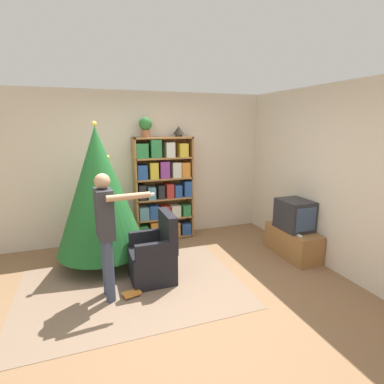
# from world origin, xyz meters

# --- Properties ---
(ground_plane) EXTENTS (14.00, 14.00, 0.00)m
(ground_plane) POSITION_xyz_m (0.00, 0.00, 0.00)
(ground_plane) COLOR #846042
(wall_back) EXTENTS (8.00, 0.10, 2.60)m
(wall_back) POSITION_xyz_m (0.00, 2.09, 1.30)
(wall_back) COLOR beige
(wall_back) RESTS_ON ground_plane
(wall_right) EXTENTS (0.10, 8.00, 2.60)m
(wall_right) POSITION_xyz_m (2.37, 0.00, 1.30)
(wall_right) COLOR beige
(wall_right) RESTS_ON ground_plane
(area_rug) EXTENTS (2.76, 1.93, 0.01)m
(area_rug) POSITION_xyz_m (-0.47, 0.31, 0.00)
(area_rug) COLOR #7F6651
(area_rug) RESTS_ON ground_plane
(bookshelf) EXTENTS (1.03, 0.31, 1.83)m
(bookshelf) POSITION_xyz_m (0.36, 1.86, 0.90)
(bookshelf) COLOR #A8703D
(bookshelf) RESTS_ON ground_plane
(tv_stand) EXTENTS (0.42, 0.94, 0.44)m
(tv_stand) POSITION_xyz_m (2.09, 0.44, 0.22)
(tv_stand) COLOR #996638
(tv_stand) RESTS_ON ground_plane
(television) EXTENTS (0.43, 0.52, 0.47)m
(television) POSITION_xyz_m (2.09, 0.44, 0.67)
(television) COLOR #28282D
(television) RESTS_ON tv_stand
(game_remote) EXTENTS (0.04, 0.12, 0.02)m
(game_remote) POSITION_xyz_m (1.96, 0.16, 0.45)
(game_remote) COLOR white
(game_remote) RESTS_ON tv_stand
(christmas_tree) EXTENTS (1.28, 1.28, 2.09)m
(christmas_tree) POSITION_xyz_m (-0.76, 1.15, 1.12)
(christmas_tree) COLOR #4C3323
(christmas_tree) RESTS_ON ground_plane
(armchair) EXTENTS (0.57, 0.56, 0.92)m
(armchair) POSITION_xyz_m (-0.14, 0.42, 0.32)
(armchair) COLOR black
(armchair) RESTS_ON ground_plane
(standing_person) EXTENTS (0.66, 0.47, 1.52)m
(standing_person) POSITION_xyz_m (-0.74, 0.19, 0.89)
(standing_person) COLOR #38425B
(standing_person) RESTS_ON ground_plane
(potted_plant) EXTENTS (0.22, 0.22, 0.33)m
(potted_plant) POSITION_xyz_m (0.08, 1.87, 2.02)
(potted_plant) COLOR #935B38
(potted_plant) RESTS_ON bookshelf
(table_lamp) EXTENTS (0.20, 0.20, 0.18)m
(table_lamp) POSITION_xyz_m (0.66, 1.87, 1.93)
(table_lamp) COLOR #473828
(table_lamp) RESTS_ON bookshelf
(book_pile_near_tree) EXTENTS (0.23, 0.17, 0.12)m
(book_pile_near_tree) POSITION_xyz_m (-0.30, 0.86, 0.06)
(book_pile_near_tree) COLOR #5B899E
(book_pile_near_tree) RESTS_ON ground_plane
(book_pile_by_chair) EXTENTS (0.24, 0.18, 0.05)m
(book_pile_by_chair) POSITION_xyz_m (-0.50, 0.12, 0.03)
(book_pile_by_chair) COLOR #232328
(book_pile_by_chair) RESTS_ON ground_plane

